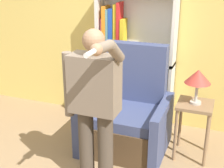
% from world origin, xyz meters
% --- Properties ---
extents(wall_back, '(8.00, 0.06, 2.80)m').
position_xyz_m(wall_back, '(0.00, 2.03, 1.40)').
color(wall_back, '#E0C160').
rests_on(wall_back, ground_plane).
extents(bookcase, '(1.06, 0.28, 1.84)m').
position_xyz_m(bookcase, '(0.05, 1.87, 0.86)').
color(bookcase, silver).
rests_on(bookcase, ground_plane).
extents(armchair, '(1.00, 0.88, 1.25)m').
position_xyz_m(armchair, '(0.28, 1.22, 0.38)').
color(armchair, '#4C3823').
rests_on(armchair, ground_plane).
extents(person_standing, '(0.60, 0.78, 1.62)m').
position_xyz_m(person_standing, '(0.24, 0.34, 0.93)').
color(person_standing, '#473D33').
rests_on(person_standing, ground_plane).
extents(side_table, '(0.39, 0.39, 0.68)m').
position_xyz_m(side_table, '(1.07, 1.27, 0.53)').
color(side_table, '#846647').
rests_on(side_table, ground_plane).
extents(table_lamp, '(0.29, 0.29, 0.40)m').
position_xyz_m(table_lamp, '(1.07, 1.27, 0.98)').
color(table_lamp, '#B7B2A8').
rests_on(table_lamp, side_table).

